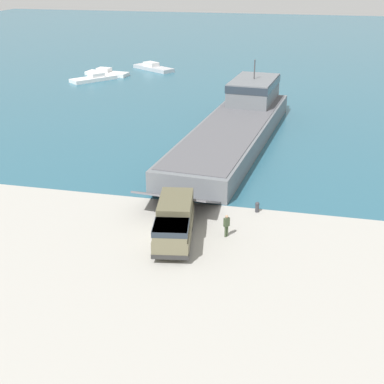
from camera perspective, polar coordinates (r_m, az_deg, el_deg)
ground_plane at (r=40.14m, az=-3.01°, el=-4.84°), size 240.00×240.00×0.00m
water_surface at (r=132.25m, az=8.84°, el=14.90°), size 240.00×180.00×0.01m
landing_craft at (r=62.77m, az=4.90°, el=7.47°), size 10.11×37.43×7.58m
military_truck at (r=38.98m, az=-1.91°, el=-3.22°), size 3.65×7.28×2.86m
soldier_on_ramp at (r=39.79m, az=3.71°, el=-3.44°), size 0.47×0.49×1.78m
moored_boat_a at (r=95.70m, az=-10.42°, el=11.86°), size 6.95×7.97×1.26m
moored_boat_b at (r=99.93m, az=-9.11°, el=12.44°), size 8.09×3.52×1.31m
moored_boat_c at (r=104.19m, az=-4.17°, el=13.11°), size 8.99×7.14×1.37m
mooring_bollard at (r=44.12m, az=6.97°, el=-1.55°), size 0.36×0.36×0.89m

